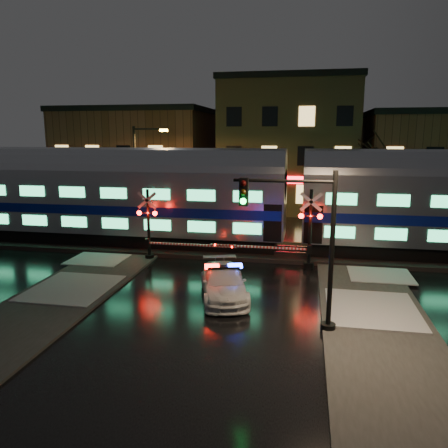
{
  "coord_description": "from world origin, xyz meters",
  "views": [
    {
      "loc": [
        3.72,
        -20.13,
        6.92
      ],
      "look_at": [
        -0.54,
        2.5,
        2.2
      ],
      "focal_mm": 35.0,
      "sensor_mm": 36.0,
      "label": 1
    }
  ],
  "objects_px": {
    "police_car": "(224,283)",
    "streetlight": "(139,172)",
    "crossing_signal_left": "(154,232)",
    "traffic_light": "(305,248)",
    "crossing_signal_right": "(303,236)"
  },
  "relations": [
    {
      "from": "police_car",
      "to": "streetlight",
      "type": "bearing_deg",
      "value": 109.62
    },
    {
      "from": "streetlight",
      "to": "police_car",
      "type": "bearing_deg",
      "value": -54.47
    },
    {
      "from": "streetlight",
      "to": "crossing_signal_left",
      "type": "bearing_deg",
      "value": -62.92
    },
    {
      "from": "crossing_signal_right",
      "to": "traffic_light",
      "type": "relative_size",
      "value": 1.03
    },
    {
      "from": "crossing_signal_right",
      "to": "streetlight",
      "type": "bearing_deg",
      "value": 149.84
    },
    {
      "from": "traffic_light",
      "to": "streetlight",
      "type": "distance_m",
      "value": 18.37
    },
    {
      "from": "crossing_signal_right",
      "to": "crossing_signal_left",
      "type": "xyz_separation_m",
      "value": [
        -8.09,
        -0.0,
        -0.08
      ]
    },
    {
      "from": "traffic_light",
      "to": "police_car",
      "type": "bearing_deg",
      "value": 147.55
    },
    {
      "from": "crossing_signal_right",
      "to": "streetlight",
      "type": "distance_m",
      "value": 13.57
    },
    {
      "from": "crossing_signal_left",
      "to": "traffic_light",
      "type": "xyz_separation_m",
      "value": [
        8.22,
        -7.46,
        1.4
      ]
    },
    {
      "from": "police_car",
      "to": "crossing_signal_left",
      "type": "xyz_separation_m",
      "value": [
        -4.82,
        4.85,
        0.98
      ]
    },
    {
      "from": "police_car",
      "to": "crossing_signal_left",
      "type": "distance_m",
      "value": 6.91
    },
    {
      "from": "police_car",
      "to": "traffic_light",
      "type": "height_order",
      "value": "traffic_light"
    },
    {
      "from": "police_car",
      "to": "streetlight",
      "type": "relative_size",
      "value": 0.65
    },
    {
      "from": "police_car",
      "to": "traffic_light",
      "type": "distance_m",
      "value": 4.91
    }
  ]
}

